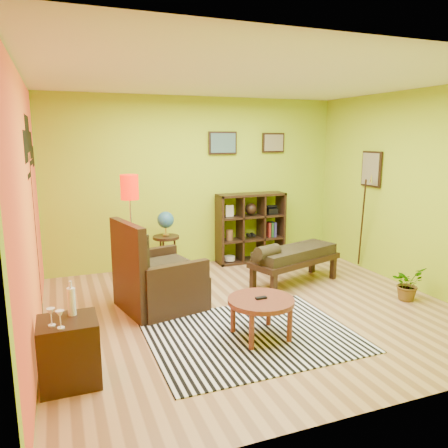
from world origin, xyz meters
name	(u,v)px	position (x,y,z in m)	size (l,w,h in m)	color
ground	(252,309)	(0.00, 0.00, 0.00)	(5.00, 5.00, 0.00)	tan
room_shell	(246,167)	(-0.09, 0.01, 1.80)	(5.04, 4.54, 2.82)	#A1C11D
zebra_rug	(251,335)	(-0.32, -0.67, 0.01)	(2.21, 1.73, 0.01)	white
coffee_table	(261,304)	(-0.24, -0.74, 0.38)	(0.72, 0.72, 0.46)	maroon
armchair	(156,282)	(-1.11, 0.50, 0.35)	(1.13, 1.12, 1.15)	black
side_cabinet	(69,351)	(-2.20, -0.96, 0.30)	(0.50, 0.46, 0.91)	black
floor_lamp	(130,198)	(-1.29, 1.20, 1.34)	(0.25, 0.25, 1.65)	silver
globe_table	(166,227)	(-0.66, 1.82, 0.77)	(0.41, 0.41, 1.01)	black
cube_shelf	(252,228)	(0.91, 2.03, 0.60)	(1.20, 0.35, 1.20)	black
bench	(293,256)	(0.97, 0.67, 0.43)	(1.55, 0.94, 0.68)	black
potted_plant	(407,287)	(2.08, -0.43, 0.18)	(0.41, 0.45, 0.35)	#26661E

